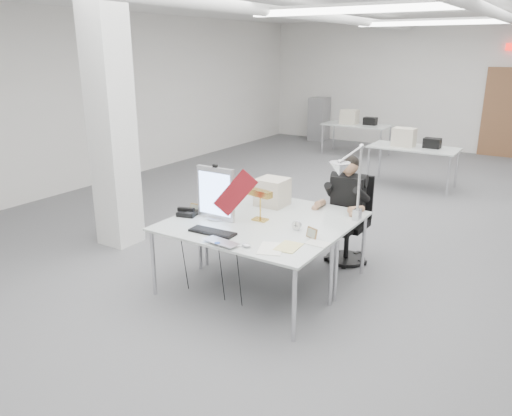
{
  "coord_description": "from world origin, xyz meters",
  "views": [
    {
      "loc": [
        2.66,
        -6.37,
        2.52
      ],
      "look_at": [
        -0.12,
        -2.0,
        0.85
      ],
      "focal_mm": 35.0,
      "sensor_mm": 36.0,
      "label": 1
    }
  ],
  "objects": [
    {
      "name": "desk_second",
      "position": [
        0.0,
        -1.6,
        0.74
      ],
      "size": [
        1.8,
        0.9,
        0.02
      ],
      "primitive_type": "cube",
      "color": "silver",
      "rests_on": "room_shell"
    },
    {
      "name": "filing_cabinet",
      "position": [
        -3.5,
        6.65,
        0.6
      ],
      "size": [
        0.45,
        0.55,
        1.2
      ],
      "primitive_type": "cube",
      "color": "gray",
      "rests_on": "room_shell"
    },
    {
      "name": "seated_person",
      "position": [
        0.54,
        -1.02,
        0.9
      ],
      "size": [
        0.61,
        0.72,
        0.98
      ],
      "primitive_type": null,
      "rotation": [
        0.0,
        0.0,
        0.14
      ],
      "color": "black",
      "rests_on": "office_chair"
    },
    {
      "name": "mouse",
      "position": [
        0.27,
        -2.79,
        0.77
      ],
      "size": [
        0.1,
        0.07,
        0.04
      ],
      "primitive_type": "ellipsoid",
      "rotation": [
        0.0,
        0.0,
        0.08
      ],
      "color": "silver",
      "rests_on": "desk_main"
    },
    {
      "name": "beige_monitor",
      "position": [
        -0.19,
        -1.54,
        0.92
      ],
      "size": [
        0.34,
        0.32,
        0.32
      ],
      "primitive_type": "cube",
      "rotation": [
        0.0,
        0.0,
        -0.0
      ],
      "color": "beige",
      "rests_on": "desk_second"
    },
    {
      "name": "paper_stack_b",
      "position": [
        0.61,
        -2.58,
        0.76
      ],
      "size": [
        0.22,
        0.29,
        0.01
      ],
      "primitive_type": "cube",
      "rotation": [
        0.0,
        0.0,
        0.08
      ],
      "color": "#E6D989",
      "rests_on": "desk_main"
    },
    {
      "name": "picture_frame_left",
      "position": [
        -0.78,
        -2.25,
        0.81
      ],
      "size": [
        0.13,
        0.03,
        0.1
      ],
      "primitive_type": "cube",
      "rotation": [
        -0.21,
        0.0,
        0.0
      ],
      "color": "#A07E45",
      "rests_on": "desk_main"
    },
    {
      "name": "pennant",
      "position": [
        -0.17,
        -2.33,
        1.1
      ],
      "size": [
        0.45,
        0.18,
        0.52
      ],
      "primitive_type": "cube",
      "rotation": [
        0.0,
        -0.87,
        0.37
      ],
      "color": "maroon",
      "rests_on": "monitor"
    },
    {
      "name": "bankers_lamp",
      "position": [
        -0.02,
        -2.08,
        0.94
      ],
      "size": [
        0.34,
        0.19,
        0.37
      ],
      "primitive_type": null,
      "rotation": [
        0.0,
        0.0,
        -0.18
      ],
      "color": "#C9873F",
      "rests_on": "desk_main"
    },
    {
      "name": "room_shell",
      "position": [
        0.04,
        0.13,
        1.69
      ],
      "size": [
        10.04,
        14.04,
        3.24
      ],
      "color": "#5A5A5D",
      "rests_on": "ground"
    },
    {
      "name": "laptop",
      "position": [
        0.03,
        -2.91,
        0.77
      ],
      "size": [
        0.39,
        0.28,
        0.03
      ],
      "primitive_type": "imported",
      "rotation": [
        0.0,
        0.0,
        -0.12
      ],
      "color": "#A7A7AC",
      "rests_on": "desk_main"
    },
    {
      "name": "desk_clock",
      "position": [
        0.45,
        -2.13,
        0.81
      ],
      "size": [
        0.1,
        0.03,
        0.1
      ],
      "primitive_type": "cylinder",
      "rotation": [
        1.57,
        0.0,
        0.03
      ],
      "color": "silver",
      "rests_on": "desk_main"
    },
    {
      "name": "desk_phone",
      "position": [
        -0.78,
        -2.37,
        0.78
      ],
      "size": [
        0.24,
        0.22,
        0.05
      ],
      "primitive_type": "cube",
      "rotation": [
        0.0,
        0.0,
        0.25
      ],
      "color": "black",
      "rests_on": "desk_main"
    },
    {
      "name": "architect_lamp",
      "position": [
        0.85,
        -1.76,
        1.21
      ],
      "size": [
        0.51,
        0.74,
        0.9
      ],
      "primitive_type": null,
      "rotation": [
        0.0,
        0.0,
        -0.43
      ],
      "color": "#B6B6BA",
      "rests_on": "desk_second"
    },
    {
      "name": "keyboard",
      "position": [
        -0.21,
        -2.67,
        0.77
      ],
      "size": [
        0.5,
        0.19,
        0.02
      ],
      "primitive_type": "cube",
      "rotation": [
        0.0,
        0.0,
        0.05
      ],
      "color": "black",
      "rests_on": "desk_main"
    },
    {
      "name": "bg_desk_a",
      "position": [
        0.2,
        3.0,
        0.74
      ],
      "size": [
        1.6,
        0.8,
        0.02
      ],
      "primitive_type": "cube",
      "color": "silver",
      "rests_on": "room_shell"
    },
    {
      "name": "office_chair",
      "position": [
        0.54,
        -0.97,
        0.48
      ],
      "size": [
        0.53,
        0.53,
        0.97
      ],
      "primitive_type": null,
      "rotation": [
        0.0,
        0.0,
        0.14
      ],
      "color": "black",
      "rests_on": "room_shell"
    },
    {
      "name": "paper_stack_c",
      "position": [
        0.8,
        -2.36,
        0.76
      ],
      "size": [
        0.22,
        0.16,
        0.01
      ],
      "primitive_type": "cube",
      "rotation": [
        0.0,
        0.0,
        -0.03
      ],
      "color": "silver",
      "rests_on": "desk_main"
    },
    {
      "name": "bg_desk_b",
      "position": [
        -1.8,
        5.2,
        0.74
      ],
      "size": [
        1.6,
        0.8,
        0.02
      ],
      "primitive_type": "cube",
      "color": "silver",
      "rests_on": "room_shell"
    },
    {
      "name": "paper_stack_a",
      "position": [
        0.49,
        -2.71,
        0.76
      ],
      "size": [
        0.31,
        0.37,
        0.01
      ],
      "primitive_type": "cube",
      "rotation": [
        0.0,
        0.0,
        0.37
      ],
      "color": "white",
      "rests_on": "desk_main"
    },
    {
      "name": "desk_main",
      "position": [
        0.0,
        -2.5,
        0.74
      ],
      "size": [
        1.8,
        0.9,
        0.02
      ],
      "primitive_type": "cube",
      "color": "silver",
      "rests_on": "room_shell"
    },
    {
      "name": "monitor",
      "position": [
        -0.45,
        -2.29,
        1.04
      ],
      "size": [
        0.46,
        0.05,
        0.57
      ],
      "primitive_type": "cube",
      "rotation": [
        0.0,
        0.0,
        0.0
      ],
      "color": "silver",
      "rests_on": "desk_main"
    },
    {
      "name": "picture_frame_right",
      "position": [
        0.68,
        -2.25,
        0.81
      ],
      "size": [
        0.14,
        0.08,
        0.11
      ],
      "primitive_type": "cube",
      "rotation": [
        -0.21,
        0.0,
        -0.38
      ],
      "color": "olive",
      "rests_on": "desk_main"
    }
  ]
}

